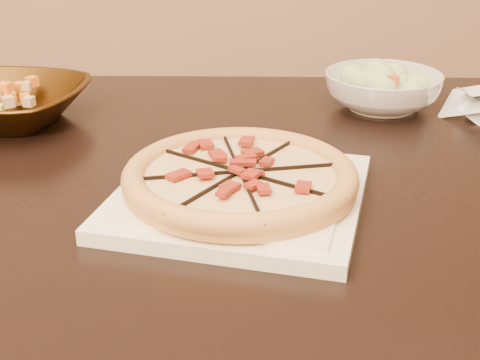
{
  "coord_description": "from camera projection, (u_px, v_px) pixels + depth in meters",
  "views": [
    {
      "loc": [
        0.07,
        -0.73,
        1.11
      ],
      "look_at": [
        0.13,
        -0.02,
        0.78
      ],
      "focal_mm": 50.0,
      "sensor_mm": 36.0,
      "label": 1
    }
  ],
  "objects": [
    {
      "name": "dining_table",
      "position": [
        155.0,
        232.0,
        0.95
      ],
      "size": [
        1.45,
        1.02,
        0.75
      ],
      "color": "black",
      "rests_on": "floor"
    },
    {
      "name": "plate",
      "position": [
        240.0,
        195.0,
        0.79
      ],
      "size": [
        0.36,
        0.36,
        0.02
      ],
      "color": "white",
      "rests_on": "dining_table"
    },
    {
      "name": "pizza",
      "position": [
        240.0,
        177.0,
        0.78
      ],
      "size": [
        0.28,
        0.28,
        0.03
      ],
      "color": "#DA974B",
      "rests_on": "plate"
    },
    {
      "name": "bronze_bowl",
      "position": [
        7.0,
        104.0,
        1.05
      ],
      "size": [
        0.3,
        0.3,
        0.06
      ],
      "primitive_type": "imported",
      "rotation": [
        0.0,
        0.0,
        -0.29
      ],
      "color": "#40270C",
      "rests_on": "dining_table"
    },
    {
      "name": "mixed_dish",
      "position": [
        3.0,
        77.0,
        1.03
      ],
      "size": [
        0.12,
        0.11,
        0.03
      ],
      "color": "tan",
      "rests_on": "bronze_bowl"
    },
    {
      "name": "salad_bowl",
      "position": [
        383.0,
        91.0,
        1.11
      ],
      "size": [
        0.23,
        0.23,
        0.06
      ],
      "primitive_type": "imported",
      "rotation": [
        0.0,
        0.0,
        -0.21
      ],
      "color": "silver",
      "rests_on": "dining_table"
    },
    {
      "name": "salad",
      "position": [
        385.0,
        63.0,
        1.09
      ],
      "size": [
        0.1,
        0.1,
        0.04
      ],
      "color": "#BAD891",
      "rests_on": "salad_bowl"
    }
  ]
}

